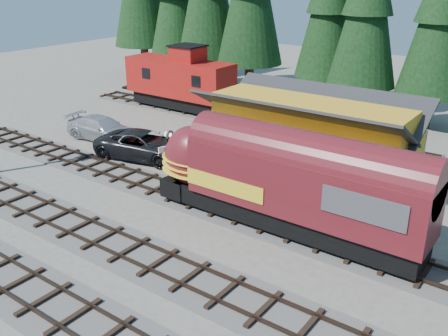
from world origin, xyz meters
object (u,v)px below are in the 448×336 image
Objects in this scene: pickup_truck_a at (145,145)px; caboose at (180,81)px; depot at (308,132)px; locomotive at (276,184)px; pickup_truck_b at (102,129)px.

caboose is at bearing 15.94° from pickup_truck_a.
pickup_truck_a is (-10.36, -3.36, -2.03)m from depot.
caboose is at bearing 142.41° from locomotive.
locomotive is 2.16× the size of pickup_truck_a.
locomotive is 12.51m from pickup_truck_a.
pickup_truck_b is at bearing 65.99° from pickup_truck_a.
caboose is at bearing -1.03° from pickup_truck_b.
depot is at bearing -86.95° from pickup_truck_b.
locomotive is 17.95m from pickup_truck_b.
caboose is (-18.19, 14.00, 0.34)m from locomotive.
caboose is 1.55× the size of pickup_truck_a.
depot is 6.74m from locomotive.
pickup_truck_a reaches higher than pickup_truck_b.
depot is 1.22× the size of caboose.
locomotive is (1.67, -6.50, -0.62)m from depot.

